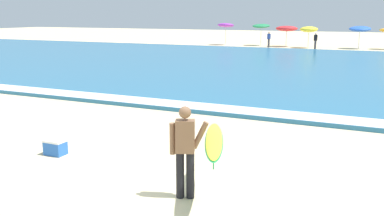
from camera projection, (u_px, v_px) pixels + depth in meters
ground_plane at (130, 185)px, 8.38m from camera, size 160.00×160.00×0.00m
sea at (306, 68)px, 26.25m from camera, size 120.00×28.00×0.14m
surf_foam at (238, 110)px, 14.33m from camera, size 120.00×1.13×0.01m
surfer_with_board at (199, 144)px, 7.58m from camera, size 1.34×2.41×1.73m
beach_umbrella_0 at (226, 25)px, 46.21m from camera, size 1.82×1.85×2.43m
beach_umbrella_1 at (261, 26)px, 45.23m from camera, size 1.87×1.90×2.37m
beach_umbrella_2 at (287, 29)px, 43.75m from camera, size 2.25×2.26×2.17m
beach_umbrella_3 at (309, 29)px, 41.98m from camera, size 1.76×1.78×2.16m
beach_umbrella_4 at (360, 29)px, 40.98m from camera, size 2.06×2.10×2.27m
beachgoer_near_row_left at (269, 39)px, 43.08m from camera, size 0.32×0.20×1.58m
beachgoer_near_row_mid at (315, 41)px, 40.48m from camera, size 0.32×0.20×1.58m
cooler_box at (55, 147)px, 10.17m from camera, size 0.49×0.35×0.37m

